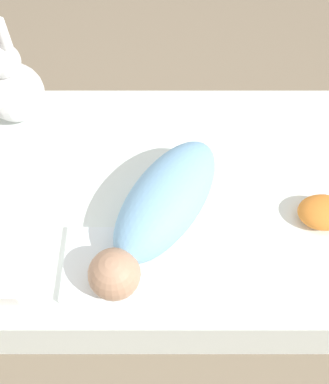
{
  "coord_description": "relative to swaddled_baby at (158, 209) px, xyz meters",
  "views": [
    {
      "loc": [
        0.0,
        -0.74,
        1.35
      ],
      "look_at": [
        0.0,
        -0.04,
        0.29
      ],
      "focal_mm": 42.0,
      "sensor_mm": 36.0,
      "label": 1
    }
  ],
  "objects": [
    {
      "name": "bunny_plush",
      "position": [
        -0.46,
        0.42,
        0.04
      ],
      "size": [
        0.19,
        0.19,
        0.36
      ],
      "color": "white",
      "rests_on": "bed_mattress"
    },
    {
      "name": "ground_plane",
      "position": [
        0.01,
        0.11,
        -0.32
      ],
      "size": [
        12.0,
        12.0,
        0.0
      ],
      "primitive_type": "plane",
      "color": "#7A6B56"
    },
    {
      "name": "swaddled_baby",
      "position": [
        0.0,
        0.0,
        0.0
      ],
      "size": [
        0.39,
        0.52,
        0.16
      ],
      "rotation": [
        0.0,
        0.0,
        4.17
      ],
      "color": "#7FB7E5",
      "rests_on": "bed_mattress"
    },
    {
      "name": "burp_cloth",
      "position": [
        -0.16,
        -0.13,
        -0.07
      ],
      "size": [
        0.19,
        0.21,
        0.02
      ],
      "color": "white",
      "rests_on": "bed_mattress"
    },
    {
      "name": "bed_mattress",
      "position": [
        0.01,
        0.11,
        -0.2
      ],
      "size": [
        1.35,
        0.83,
        0.24
      ],
      "color": "white",
      "rests_on": "ground_plane"
    },
    {
      "name": "turtle_plush",
      "position": [
        0.47,
        0.02,
        -0.04
      ],
      "size": [
        0.18,
        0.11,
        0.07
      ],
      "color": "orange",
      "rests_on": "bed_mattress"
    }
  ]
}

